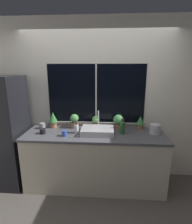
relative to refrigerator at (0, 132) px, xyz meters
name	(u,v)px	position (x,y,z in m)	size (l,w,h in m)	color
ground_plane	(93,198)	(1.53, -0.31, -0.90)	(14.00, 14.00, 0.00)	#4C4742
wall_back	(96,101)	(1.53, 0.41, 0.45)	(8.00, 0.09, 2.70)	silver
wall_left	(1,93)	(-0.66, 1.19, 0.45)	(0.06, 7.00, 2.70)	silver
counter	(95,160)	(1.53, 0.01, -0.44)	(2.21, 0.67, 0.91)	beige
refrigerator	(0,132)	(0.00, 0.00, 0.00)	(0.75, 0.64, 1.79)	black
sink	(97,131)	(1.57, 0.03, 0.06)	(0.50, 0.42, 0.32)	#ADADB2
potted_plant_far_left	(53,119)	(0.79, 0.27, 0.16)	(0.15, 0.15, 0.27)	#9E6B4C
potted_plant_left	(74,120)	(1.16, 0.27, 0.14)	(0.14, 0.14, 0.24)	#9E6B4C
potted_plant_center	(96,122)	(1.53, 0.27, 0.13)	(0.12, 0.12, 0.21)	#9E6B4C
potted_plant_right	(118,121)	(1.90, 0.27, 0.15)	(0.16, 0.16, 0.24)	#9E6B4C
potted_plant_far_right	(140,122)	(2.27, 0.27, 0.13)	(0.13, 0.13, 0.23)	#9E6B4C
soap_bottle	(76,129)	(1.24, 0.02, 0.08)	(0.07, 0.07, 0.17)	white
bottle_tall	(122,127)	(1.96, 0.05, 0.11)	(0.08, 0.08, 0.24)	#235128
mug_grey	(42,126)	(0.63, 0.19, 0.06)	(0.10, 0.10, 0.09)	gray
mug_blue	(64,133)	(1.08, -0.11, 0.05)	(0.08, 0.08, 0.08)	#3351AD
mug_black	(43,131)	(0.72, -0.04, 0.05)	(0.09, 0.09, 0.08)	black
kettle	(155,129)	(2.47, 0.08, 0.09)	(0.16, 0.16, 0.17)	#B2B2B7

